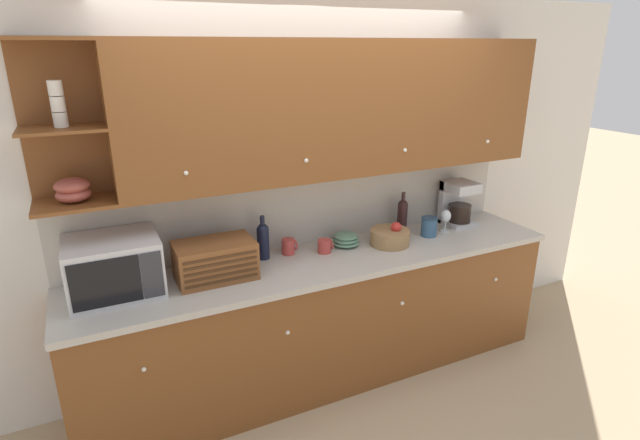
# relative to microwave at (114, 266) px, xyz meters

# --- Properties ---
(ground_plane) EXTENTS (24.00, 24.00, 0.00)m
(ground_plane) POSITION_rel_microwave_xyz_m (1.31, 0.24, -1.09)
(ground_plane) COLOR tan
(wall_back) EXTENTS (5.72, 0.06, 2.60)m
(wall_back) POSITION_rel_microwave_xyz_m (1.31, 0.27, 0.21)
(wall_back) COLOR silver
(wall_back) RESTS_ON ground_plane
(counter_unit) EXTENTS (3.34, 0.65, 0.92)m
(counter_unit) POSITION_rel_microwave_xyz_m (1.31, -0.08, -0.63)
(counter_unit) COLOR brown
(counter_unit) RESTS_ON ground_plane
(backsplash_panel) EXTENTS (3.32, 0.01, 0.53)m
(backsplash_panel) POSITION_rel_microwave_xyz_m (1.31, 0.23, 0.10)
(backsplash_panel) COLOR #B7B2A8
(backsplash_panel) RESTS_ON counter_unit
(upper_cabinets) EXTENTS (3.32, 0.35, 0.86)m
(upper_cabinets) POSITION_rel_microwave_xyz_m (1.48, 0.07, 0.79)
(upper_cabinets) COLOR brown
(upper_cabinets) RESTS_ON backsplash_panel
(microwave) EXTENTS (0.50, 0.43, 0.33)m
(microwave) POSITION_rel_microwave_xyz_m (0.00, 0.00, 0.00)
(microwave) COLOR silver
(microwave) RESTS_ON counter_unit
(bread_box) EXTENTS (0.47, 0.29, 0.24)m
(bread_box) POSITION_rel_microwave_xyz_m (0.56, -0.05, -0.05)
(bread_box) COLOR brown
(bread_box) RESTS_ON counter_unit
(wine_bottle) EXTENTS (0.08, 0.08, 0.30)m
(wine_bottle) POSITION_rel_microwave_xyz_m (0.93, 0.10, -0.03)
(wine_bottle) COLOR black
(wine_bottle) RESTS_ON counter_unit
(mug_blue_second) EXTENTS (0.10, 0.09, 0.11)m
(mug_blue_second) POSITION_rel_microwave_xyz_m (1.11, 0.10, -0.11)
(mug_blue_second) COLOR #B73D38
(mug_blue_second) RESTS_ON counter_unit
(mug) EXTENTS (0.10, 0.09, 0.09)m
(mug) POSITION_rel_microwave_xyz_m (1.34, 0.01, -0.12)
(mug) COLOR #B73D38
(mug) RESTS_ON counter_unit
(bowl_stack_on_counter) EXTENTS (0.19, 0.19, 0.09)m
(bowl_stack_on_counter) POSITION_rel_microwave_xyz_m (1.53, 0.06, -0.12)
(bowl_stack_on_counter) COLOR slate
(bowl_stack_on_counter) RESTS_ON counter_unit
(fruit_basket) EXTENTS (0.28, 0.28, 0.17)m
(fruit_basket) POSITION_rel_microwave_xyz_m (1.82, -0.06, -0.11)
(fruit_basket) COLOR #937047
(fruit_basket) RESTS_ON counter_unit
(second_wine_bottle) EXTENTS (0.08, 0.08, 0.31)m
(second_wine_bottle) POSITION_rel_microwave_xyz_m (2.04, 0.12, -0.03)
(second_wine_bottle) COLOR black
(second_wine_bottle) RESTS_ON counter_unit
(storage_canister) EXTENTS (0.12, 0.12, 0.14)m
(storage_canister) POSITION_rel_microwave_xyz_m (2.18, -0.04, -0.09)
(storage_canister) COLOR #33567A
(storage_canister) RESTS_ON counter_unit
(wine_glass) EXTENTS (0.08, 0.08, 0.17)m
(wine_glass) POSITION_rel_microwave_xyz_m (2.35, -0.02, -0.05)
(wine_glass) COLOR silver
(wine_glass) RESTS_ON counter_unit
(coffee_maker) EXTENTS (0.23, 0.24, 0.35)m
(coffee_maker) POSITION_rel_microwave_xyz_m (2.54, 0.09, 0.01)
(coffee_maker) COLOR #B7B7BC
(coffee_maker) RESTS_ON counter_unit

